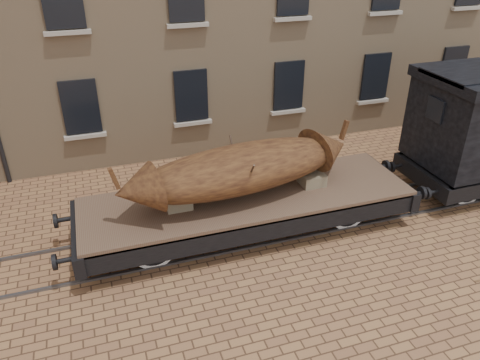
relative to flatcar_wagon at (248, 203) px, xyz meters
name	(u,v)px	position (x,y,z in m)	size (l,w,h in m)	color
ground	(323,217)	(2.24, 0.00, -0.89)	(90.00, 90.00, 0.00)	brown
rail_track	(323,216)	(2.24, 0.00, -0.86)	(30.00, 1.52, 0.06)	#59595E
flatcar_wagon	(248,203)	(0.00, 0.00, 0.00)	(9.49, 2.57, 1.43)	#4D3425
iron_boat	(241,168)	(-0.18, 0.00, 1.02)	(6.30, 2.46, 1.53)	brown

